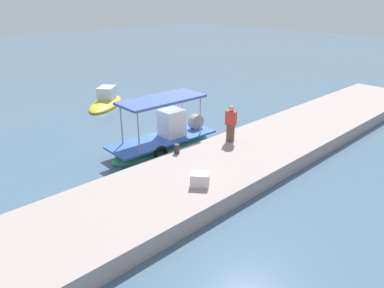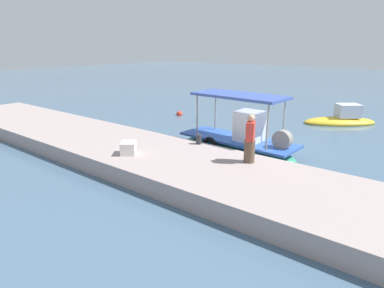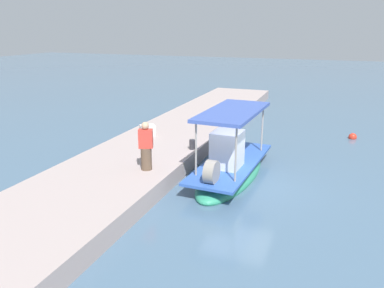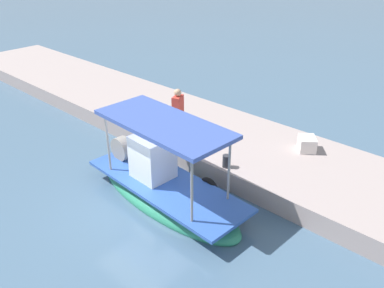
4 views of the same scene
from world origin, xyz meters
name	(u,v)px [view 4 (image 4 of 4)]	position (x,y,z in m)	size (l,w,h in m)	color
ground_plane	(143,199)	(0.00, 0.00, 0.00)	(120.00, 120.00, 0.00)	#46627B
dock_quay	(229,143)	(0.00, -4.26, 0.33)	(36.00, 4.29, 0.65)	#A3928F
main_fishing_boat	(164,186)	(-0.43, -0.47, 0.45)	(5.80, 2.13, 2.97)	#2F906A
fisherman_near_bollard	(178,114)	(1.48, -3.06, 1.45)	(0.50, 0.56, 1.75)	brown
mooring_bollard	(226,161)	(-1.32, -2.37, 0.86)	(0.24, 0.24, 0.41)	#2D2D33
cargo_crate	(307,144)	(-2.63, -5.13, 0.89)	(0.68, 0.54, 0.48)	silver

